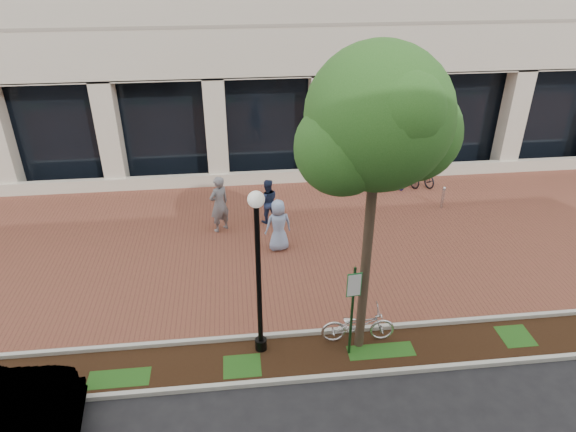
{
  "coord_description": "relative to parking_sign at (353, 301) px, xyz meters",
  "views": [
    {
      "loc": [
        -1.36,
        -14.18,
        8.8
      ],
      "look_at": [
        0.14,
        -0.8,
        1.37
      ],
      "focal_mm": 32.0,
      "sensor_mm": 36.0,
      "label": 1
    }
  ],
  "objects": [
    {
      "name": "pedestrian_mid",
      "position": [
        -1.44,
        6.61,
        -0.78
      ],
      "size": [
        0.82,
        0.67,
        1.59
      ],
      "primitive_type": "imported",
      "rotation": [
        0.0,
        0.0,
        3.23
      ],
      "color": "navy",
      "rests_on": "ground"
    },
    {
      "name": "bollard",
      "position": [
        4.95,
        6.92,
        -1.14
      ],
      "size": [
        0.12,
        0.12,
        0.86
      ],
      "color": "silver",
      "rests_on": "ground"
    },
    {
      "name": "brick_plaza",
      "position": [
        -1.1,
        5.26,
        -1.57
      ],
      "size": [
        40.0,
        9.0,
        0.01
      ],
      "primitive_type": "cube",
      "color": "brown",
      "rests_on": "ground"
    },
    {
      "name": "planting_strip",
      "position": [
        -1.1,
        0.01,
        -1.57
      ],
      "size": [
        40.0,
        1.5,
        0.01
      ],
      "primitive_type": "cube",
      "color": "black",
      "rests_on": "ground"
    },
    {
      "name": "lamppost",
      "position": [
        -2.08,
        0.39,
        0.82
      ],
      "size": [
        0.36,
        0.36,
        4.24
      ],
      "color": "black",
      "rests_on": "ground"
    },
    {
      "name": "bike_rack_cluster",
      "position": [
        3.23,
        9.08,
        -1.12
      ],
      "size": [
        4.16,
        1.78,
        0.98
      ],
      "rotation": [
        0.0,
        0.0,
        0.13
      ],
      "color": "black",
      "rests_on": "ground"
    },
    {
      "name": "pedestrian_right",
      "position": [
        -1.23,
        4.82,
        -0.72
      ],
      "size": [
        0.93,
        0.7,
        1.71
      ],
      "primitive_type": "imported",
      "rotation": [
        0.0,
        0.0,
        3.34
      ],
      "color": "#89A1CC",
      "rests_on": "ground"
    },
    {
      "name": "curb_plaza_side",
      "position": [
        -1.1,
        0.76,
        -1.51
      ],
      "size": [
        40.0,
        0.12,
        0.12
      ],
      "primitive_type": "cube",
      "color": "#B1B1A7",
      "rests_on": "ground"
    },
    {
      "name": "locked_bicycle",
      "position": [
        0.3,
        0.44,
        -1.1
      ],
      "size": [
        1.83,
        0.71,
        0.95
      ],
      "primitive_type": "imported",
      "rotation": [
        0.0,
        0.0,
        1.52
      ],
      "color": "silver",
      "rests_on": "ground"
    },
    {
      "name": "pedestrian_left",
      "position": [
        -3.05,
        6.21,
        -0.59
      ],
      "size": [
        0.86,
        0.81,
        1.97
      ],
      "primitive_type": "imported",
      "rotation": [
        0.0,
        0.0,
        3.77
      ],
      "color": "slate",
      "rests_on": "ground"
    },
    {
      "name": "ground",
      "position": [
        -1.1,
        5.26,
        -1.57
      ],
      "size": [
        120.0,
        120.0,
        0.0
      ],
      "primitive_type": "plane",
      "color": "black",
      "rests_on": "ground"
    },
    {
      "name": "street_tree",
      "position": [
        0.35,
        0.3,
        3.97
      ],
      "size": [
        3.46,
        2.88,
        7.18
      ],
      "color": "#4B3A2B",
      "rests_on": "ground"
    },
    {
      "name": "curb_street_side",
      "position": [
        -1.1,
        -0.74,
        -1.51
      ],
      "size": [
        40.0,
        0.12,
        0.12
      ],
      "primitive_type": "cube",
      "color": "#B1B1A7",
      "rests_on": "ground"
    },
    {
      "name": "parking_sign",
      "position": [
        0.0,
        0.0,
        0.0
      ],
      "size": [
        0.34,
        0.07,
        2.48
      ],
      "rotation": [
        0.0,
        0.0,
        0.11
      ],
      "color": "#143717",
      "rests_on": "ground"
    }
  ]
}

